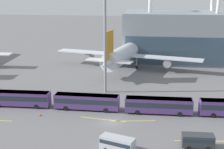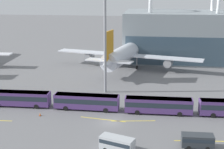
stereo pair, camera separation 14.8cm
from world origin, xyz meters
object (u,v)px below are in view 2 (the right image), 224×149
Objects in this scene: shuttle_bus_2 at (87,101)px; shuttle_bus_3 at (158,105)px; airliner_at_gate_far at (128,52)px; service_van_crossing at (117,143)px; service_van_foreground at (197,140)px; floodlight_mast at (105,7)px; shuttle_bus_1 at (19,98)px; traffic_cone_0 at (40,114)px.

shuttle_bus_2 and shuttle_bus_3 have the same top height.
airliner_at_gate_far reaches higher than service_van_crossing.
service_van_foreground is at bearing -67.27° from shuttle_bus_3.
shuttle_bus_3 is at bearing -0.44° from shuttle_bus_2.
floodlight_mast reaches higher than shuttle_bus_3.
shuttle_bus_3 is (14.78, -0.35, 0.00)m from shuttle_bus_2.
airliner_at_gate_far is 39.47m from shuttle_bus_3.
airliner_at_gate_far is at bearing 82.63° from floodlight_mast.
service_van_foreground is at bearing -23.70° from shuttle_bus_1.
floodlight_mast is at bearing 134.26° from shuttle_bus_3.
traffic_cone_0 is at bearing 162.50° from service_van_crossing.
service_van_crossing is 21.27m from traffic_cone_0.
shuttle_bus_3 is at bearing -2.32° from shuttle_bus_1.
shuttle_bus_1 reaches higher than service_van_foreground.
service_van_foreground is (6.16, -14.21, -0.59)m from shuttle_bus_3.
floodlight_mast is (2.10, 12.35, 18.44)m from shuttle_bus_2.
shuttle_bus_1 is 1.00× the size of shuttle_bus_2.
shuttle_bus_2 is (14.78, -0.19, 0.00)m from shuttle_bus_1.
floodlight_mast reaches higher than service_van_foreground.
shuttle_bus_3 is 15.50m from service_van_foreground.
service_van_foreground is at bearing 33.30° from service_van_crossing.
service_van_crossing reaches higher than service_van_foreground.
airliner_at_gate_far is 44.99m from traffic_cone_0.
shuttle_bus_1 is at bearing 178.23° from shuttle_bus_3.
airliner_at_gate_far reaches higher than shuttle_bus_3.
shuttle_bus_1 and shuttle_bus_2 have the same top height.
traffic_cone_0 is (-10.61, -17.01, -20.03)m from floodlight_mast.
floodlight_mast reaches higher than service_van_crossing.
shuttle_bus_2 is 14.79m from shuttle_bus_3.
airliner_at_gate_far reaches higher than shuttle_bus_1.
traffic_cone_0 is (6.28, -4.86, -1.59)m from shuttle_bus_1.
service_van_crossing is at bearing -167.90° from service_van_foreground.
service_van_crossing is (23.15, -17.75, -0.47)m from shuttle_bus_1.
floodlight_mast is 49.61× the size of traffic_cone_0.
traffic_cone_0 is (-13.91, -42.53, -4.67)m from airliner_at_gate_far.
floodlight_mast is at bearing 123.69° from service_van_foreground.
service_van_crossing is at bearing -163.56° from airliner_at_gate_far.
airliner_at_gate_far is 3.38× the size of shuttle_bus_3.
service_van_foreground is at bearing -150.11° from airliner_at_gate_far.
floodlight_mast reaches higher than shuttle_bus_1.
airliner_at_gate_far is 3.37× the size of shuttle_bus_1.
shuttle_bus_3 is 23.74m from traffic_cone_0.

